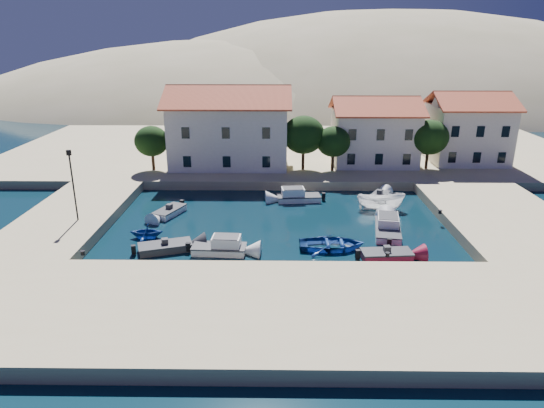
{
  "coord_description": "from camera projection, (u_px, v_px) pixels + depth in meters",
  "views": [
    {
      "loc": [
        0.02,
        -31.38,
        16.1
      ],
      "look_at": [
        -0.53,
        9.57,
        2.0
      ],
      "focal_mm": 32.0,
      "sensor_mm": 36.0,
      "label": 1
    }
  ],
  "objects": [
    {
      "name": "quay_east",
      "position": [
        503.0,
        219.0,
        43.95
      ],
      "size": [
        11.0,
        20.0,
        1.0
      ],
      "primitive_type": "cube",
      "color": "tan",
      "rests_on": "ground"
    },
    {
      "name": "rowboat_west",
      "position": [
        147.0,
        238.0,
        41.17
      ],
      "size": [
        2.82,
        2.45,
        1.44
      ],
      "primitive_type": "imported",
      "rotation": [
        0.0,
        0.0,
        -1.53
      ],
      "color": "navy",
      "rests_on": "ground"
    },
    {
      "name": "boat_east",
      "position": [
        380.0,
        209.0,
        47.89
      ],
      "size": [
        4.77,
        1.9,
        1.83
      ],
      "primitive_type": "imported",
      "rotation": [
        0.0,
        0.0,
        1.55
      ],
      "color": "white",
      "rests_on": "ground"
    },
    {
      "name": "quay_west",
      "position": [
        71.0,
        217.0,
        44.44
      ],
      "size": [
        8.0,
        20.0,
        1.0
      ],
      "primitive_type": "cube",
      "color": "tan",
      "rests_on": "ground"
    },
    {
      "name": "motorboat_white_ne",
      "position": [
        379.0,
        197.0,
        50.77
      ],
      "size": [
        2.87,
        3.55,
        1.25
      ],
      "rotation": [
        0.0,
        0.0,
        1.07
      ],
      "color": "white",
      "rests_on": "ground"
    },
    {
      "name": "motorboat_white_west",
      "position": [
        170.0,
        212.0,
        46.43
      ],
      "size": [
        2.89,
        4.02,
        1.25
      ],
      "rotation": [
        0.0,
        0.0,
        -1.96
      ],
      "color": "white",
      "rests_on": "ground"
    },
    {
      "name": "quay_north",
      "position": [
        292.0,
        150.0,
        70.65
      ],
      "size": [
        80.0,
        36.0,
        1.0
      ],
      "primitive_type": "cube",
      "color": "tan",
      "rests_on": "ground"
    },
    {
      "name": "motorboat_grey_sw",
      "position": [
        165.0,
        247.0,
        38.52
      ],
      "size": [
        4.52,
        3.07,
        1.25
      ],
      "rotation": [
        0.0,
        0.0,
        0.32
      ],
      "color": "#323337",
      "rests_on": "ground"
    },
    {
      "name": "ground",
      "position": [
        278.0,
        273.0,
        34.91
      ],
      "size": [
        400.0,
        400.0,
        0.0
      ],
      "primitive_type": "plane",
      "color": "black",
      "rests_on": "ground"
    },
    {
      "name": "cabin_cruiser_south",
      "position": [
        219.0,
        247.0,
        38.08
      ],
      "size": [
        4.32,
        2.05,
        1.6
      ],
      "rotation": [
        0.0,
        0.0,
        -0.06
      ],
      "color": "white",
      "rests_on": "ground"
    },
    {
      "name": "quay_south",
      "position": [
        277.0,
        312.0,
        29.08
      ],
      "size": [
        52.0,
        12.0,
        1.0
      ],
      "primitive_type": "cube",
      "color": "tan",
      "rests_on": "ground"
    },
    {
      "name": "rowboat_south",
      "position": [
        332.0,
        248.0,
        39.04
      ],
      "size": [
        5.31,
        3.84,
        1.09
      ],
      "primitive_type": "imported",
      "rotation": [
        0.0,
        0.0,
        1.59
      ],
      "color": "navy",
      "rests_on": "ground"
    },
    {
      "name": "cabin_cruiser_north",
      "position": [
        299.0,
        196.0,
        50.27
      ],
      "size": [
        4.61,
        2.3,
        1.6
      ],
      "rotation": [
        0.0,
        0.0,
        3.24
      ],
      "color": "white",
      "rests_on": "ground"
    },
    {
      "name": "cabin_cruiser_east",
      "position": [
        388.0,
        228.0,
        41.85
      ],
      "size": [
        2.95,
        5.45,
        1.6
      ],
      "rotation": [
        0.0,
        0.0,
        1.4
      ],
      "color": "white",
      "rests_on": "ground"
    },
    {
      "name": "lamppost",
      "position": [
        72.0,
        179.0,
        41.15
      ],
      "size": [
        0.35,
        0.25,
        6.22
      ],
      "color": "black",
      "rests_on": "quay_west"
    },
    {
      "name": "building_mid",
      "position": [
        374.0,
        130.0,
        60.48
      ],
      "size": [
        10.5,
        8.4,
        8.3
      ],
      "color": "silver",
      "rests_on": "quay_north"
    },
    {
      "name": "motorboat_red_se",
      "position": [
        386.0,
        255.0,
        37.15
      ],
      "size": [
        3.97,
        2.02,
        1.25
      ],
      "rotation": [
        0.0,
        0.0,
        0.08
      ],
      "color": "maroon",
      "rests_on": "ground"
    },
    {
      "name": "hills",
      "position": [
        341.0,
        164.0,
        159.15
      ],
      "size": [
        254.0,
        176.0,
        99.0
      ],
      "color": "#948B64",
      "rests_on": "ground"
    },
    {
      "name": "building_right",
      "position": [
        468.0,
        126.0,
        61.19
      ],
      "size": [
        9.45,
        8.4,
        8.8
      ],
      "color": "silver",
      "rests_on": "quay_north"
    },
    {
      "name": "trees",
      "position": [
        316.0,
        138.0,
        57.35
      ],
      "size": [
        37.3,
        5.3,
        6.45
      ],
      "color": "#382314",
      "rests_on": "quay_north"
    },
    {
      "name": "building_left",
      "position": [
        230.0,
        125.0,
        59.53
      ],
      "size": [
        14.7,
        9.45,
        9.7
      ],
      "color": "silver",
      "rests_on": "quay_north"
    },
    {
      "name": "bollards",
      "position": [
        313.0,
        238.0,
        38.16
      ],
      "size": [
        29.36,
        9.56,
        0.3
      ],
      "color": "black",
      "rests_on": "ground"
    }
  ]
}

